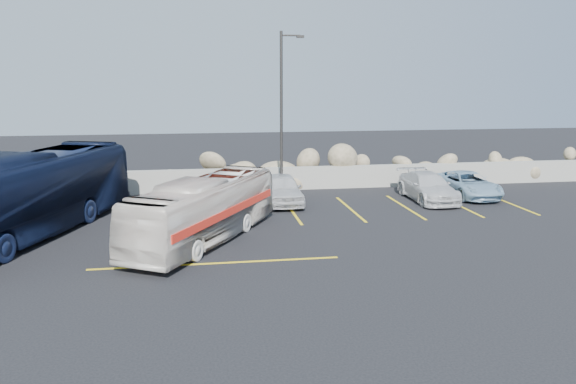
{
  "coord_description": "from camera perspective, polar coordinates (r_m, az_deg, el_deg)",
  "views": [
    {
      "loc": [
        -1.41,
        -17.13,
        5.81
      ],
      "look_at": [
        1.95,
        4.0,
        1.49
      ],
      "focal_mm": 35.0,
      "sensor_mm": 36.0,
      "label": 1
    }
  ],
  "objects": [
    {
      "name": "ground",
      "position": [
        18.15,
        -4.13,
        -7.29
      ],
      "size": [
        90.0,
        90.0,
        0.0
      ],
      "primitive_type": "plane",
      "color": "black",
      "rests_on": "ground"
    },
    {
      "name": "seawall",
      "position": [
        29.63,
        -6.16,
        1.21
      ],
      "size": [
        60.0,
        0.4,
        1.2
      ],
      "primitive_type": "cube",
      "color": "#9A988C",
      "rests_on": "ground"
    },
    {
      "name": "riprap_pile",
      "position": [
        30.7,
        -6.3,
        2.89
      ],
      "size": [
        54.0,
        2.8,
        2.6
      ],
      "primitive_type": null,
      "color": "#887A59",
      "rests_on": "ground"
    },
    {
      "name": "parking_lines",
      "position": [
        24.2,
        5.74,
        -2.52
      ],
      "size": [
        18.16,
        9.36,
        0.01
      ],
      "color": "yellow",
      "rests_on": "ground"
    },
    {
      "name": "lamppost",
      "position": [
        26.97,
        -0.56,
        8.19
      ],
      "size": [
        1.14,
        0.18,
        8.0
      ],
      "color": "#312E2B",
      "rests_on": "ground"
    },
    {
      "name": "vintage_bus",
      "position": [
        20.54,
        -8.47,
        -1.79
      ],
      "size": [
        5.83,
        8.22,
        2.32
      ],
      "primitive_type": "imported",
      "rotation": [
        0.0,
        0.0,
        -0.52
      ],
      "color": "silver",
      "rests_on": "ground"
    },
    {
      "name": "tour_coach",
      "position": [
        23.01,
        -25.09,
        -0.27
      ],
      "size": [
        6.27,
        11.61,
        3.17
      ],
      "primitive_type": "imported",
      "rotation": [
        0.0,
        0.0,
        -0.34
      ],
      "color": "black",
      "rests_on": "ground"
    },
    {
      "name": "car_a",
      "position": [
        26.56,
        -0.6,
        0.32
      ],
      "size": [
        1.68,
        4.13,
        1.41
      ],
      "primitive_type": "imported",
      "rotation": [
        0.0,
        0.0,
        0.01
      ],
      "color": "silver",
      "rests_on": "ground"
    },
    {
      "name": "car_c",
      "position": [
        28.1,
        14.01,
        0.51
      ],
      "size": [
        1.87,
        4.58,
        1.33
      ],
      "primitive_type": "imported",
      "rotation": [
        0.0,
        0.0,
        0.0
      ],
      "color": "silver",
      "rests_on": "ground"
    },
    {
      "name": "car_d",
      "position": [
        29.6,
        17.77,
        0.75
      ],
      "size": [
        2.15,
        4.48,
        1.23
      ],
      "primitive_type": "imported",
      "rotation": [
        0.0,
        0.0,
        0.02
      ],
      "color": "#8DB0C9",
      "rests_on": "ground"
    }
  ]
}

